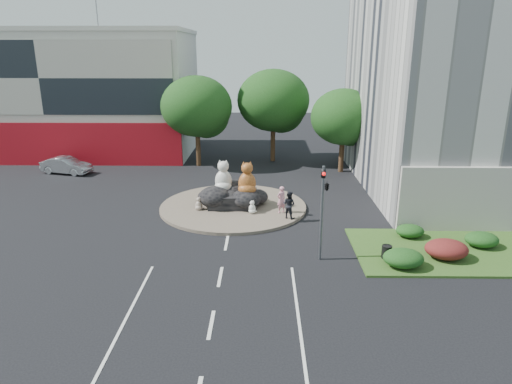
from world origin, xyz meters
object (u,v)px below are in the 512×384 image
kitten_calico (199,203)px  cat_white (223,175)px  parked_car (66,165)px  pedestrian_pink (281,200)px  kitten_white (252,207)px  litter_bin (387,252)px  pedestrian_dark (289,205)px  cat_tabby (247,178)px

kitten_calico → cat_white: bearing=48.3°
parked_car → pedestrian_pink: bearing=-104.6°
kitten_white → parked_car: size_ratio=0.20×
cat_white → kitten_calico: (-1.57, -1.30, -1.56)m
parked_car → kitten_calico: bearing=-112.5°
kitten_calico → kitten_white: kitten_calico is taller
kitten_white → parked_car: bearing=116.6°
litter_bin → pedestrian_pink: bearing=128.2°
cat_white → pedestrian_dark: (4.36, -2.80, -1.13)m
cat_white → kitten_white: bearing=-44.9°
pedestrian_pink → parked_car: (-18.46, 10.36, -0.37)m
pedestrian_dark → litter_bin: pedestrian_dark is taller
cat_white → pedestrian_pink: cat_white is taller
cat_tabby → pedestrian_pink: (2.26, -1.16, -1.14)m
cat_white → kitten_calico: size_ratio=2.45×
cat_tabby → litter_bin: 10.91m
cat_tabby → pedestrian_dark: cat_tabby is taller
pedestrian_pink → pedestrian_dark: (0.45, -1.00, -0.01)m
kitten_white → pedestrian_pink: 1.95m
cat_white → pedestrian_pink: (3.90, -1.80, -1.12)m
kitten_white → litter_bin: (7.09, -6.45, -0.19)m
kitten_calico → pedestrian_dark: pedestrian_dark is taller
litter_bin → cat_tabby: bearing=133.9°
cat_tabby → litter_bin: cat_tabby is taller
cat_white → pedestrian_dark: size_ratio=1.27×
kitten_calico → pedestrian_dark: bearing=-5.5°
pedestrian_pink → litter_bin: bearing=94.7°
cat_tabby → parked_car: 18.69m
pedestrian_dark → cat_white: bearing=0.6°
pedestrian_dark → litter_bin: bearing=163.7°
cat_white → cat_tabby: size_ratio=0.98×
parked_car → cat_tabby: bearing=-104.9°
cat_white → pedestrian_dark: cat_white is taller
cat_tabby → pedestrian_pink: bearing=-32.0°
kitten_calico → pedestrian_dark: size_ratio=0.52×
litter_bin → parked_car: bearing=144.4°
litter_bin → kitten_calico: bearing=146.4°
pedestrian_pink → pedestrian_dark: size_ratio=1.02×
cat_tabby → litter_bin: (7.46, -7.76, -1.78)m
kitten_calico → parked_car: (-12.98, 9.86, 0.07)m
kitten_white → pedestrian_pink: bearing=-26.6°
cat_white → pedestrian_dark: 5.30m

